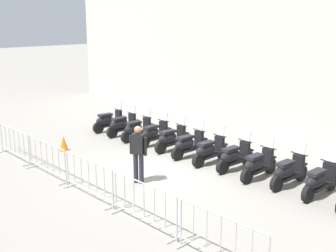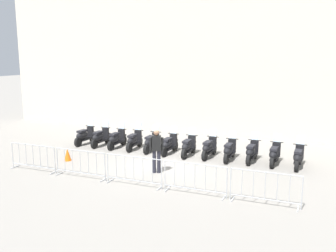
{
  "view_description": "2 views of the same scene",
  "coord_description": "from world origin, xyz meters",
  "px_view_note": "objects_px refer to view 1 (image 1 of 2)",
  "views": [
    {
      "loc": [
        8.9,
        -8.71,
        4.71
      ],
      "look_at": [
        -0.92,
        1.4,
        1.13
      ],
      "focal_mm": 45.22,
      "sensor_mm": 36.0,
      "label": 1
    },
    {
      "loc": [
        5.5,
        -13.86,
        4.55
      ],
      "look_at": [
        -0.62,
        2.32,
        1.26
      ],
      "focal_mm": 39.51,
      "sensor_mm": 36.0,
      "label": 2
    }
  ],
  "objects_px": {
    "motorcycle_4": "(171,139)",
    "barrier_segment_2": "(89,179)",
    "motorcycle_2": "(137,129)",
    "motorcycle_7": "(234,157)",
    "motorcycle_3": "(154,134)",
    "motorcycle_1": "(123,125)",
    "traffic_cone": "(64,143)",
    "motorcycle_5": "(189,145)",
    "motorcycle_6": "(209,151)",
    "motorcycle_10": "(319,181)",
    "motorcycle_8": "(258,165)",
    "barrier_segment_0": "(15,144)",
    "barrier_segment_4": "(221,241)",
    "motorcycle_9": "(288,172)",
    "motorcycle_0": "(109,121)",
    "officer_near_row_end": "(138,151)",
    "barrier_segment_3": "(144,205)",
    "barrier_segment_1": "(47,159)"
  },
  "relations": [
    {
      "from": "motorcycle_6",
      "to": "barrier_segment_0",
      "type": "distance_m",
      "value": 6.7
    },
    {
      "from": "motorcycle_0",
      "to": "barrier_segment_0",
      "type": "relative_size",
      "value": 0.79
    },
    {
      "from": "motorcycle_10",
      "to": "barrier_segment_0",
      "type": "xyz_separation_m",
      "value": [
        -9.01,
        -4.21,
        0.07
      ]
    },
    {
      "from": "motorcycle_5",
      "to": "traffic_cone",
      "type": "xyz_separation_m",
      "value": [
        -3.78,
        -2.64,
        -0.18
      ]
    },
    {
      "from": "barrier_segment_3",
      "to": "barrier_segment_4",
      "type": "distance_m",
      "value": 2.28
    },
    {
      "from": "motorcycle_3",
      "to": "officer_near_row_end",
      "type": "xyz_separation_m",
      "value": [
        2.44,
        -2.99,
        0.53
      ]
    },
    {
      "from": "motorcycle_8",
      "to": "barrier_segment_0",
      "type": "relative_size",
      "value": 0.79
    },
    {
      "from": "motorcycle_9",
      "to": "barrier_segment_1",
      "type": "distance_m",
      "value": 7.23
    },
    {
      "from": "motorcycle_3",
      "to": "motorcycle_1",
      "type": "bearing_deg",
      "value": 178.93
    },
    {
      "from": "motorcycle_2",
      "to": "officer_near_row_end",
      "type": "height_order",
      "value": "officer_near_row_end"
    },
    {
      "from": "motorcycle_5",
      "to": "barrier_segment_2",
      "type": "distance_m",
      "value": 4.46
    },
    {
      "from": "motorcycle_1",
      "to": "motorcycle_4",
      "type": "xyz_separation_m",
      "value": [
        2.87,
        -0.08,
        0.0
      ]
    },
    {
      "from": "motorcycle_1",
      "to": "motorcycle_3",
      "type": "xyz_separation_m",
      "value": [
        1.92,
        -0.04,
        0.0
      ]
    },
    {
      "from": "motorcycle_3",
      "to": "motorcycle_5",
      "type": "bearing_deg",
      "value": -4.84
    },
    {
      "from": "motorcycle_0",
      "to": "barrier_segment_0",
      "type": "bearing_deg",
      "value": -82.91
    },
    {
      "from": "motorcycle_4",
      "to": "motorcycle_9",
      "type": "height_order",
      "value": "same"
    },
    {
      "from": "motorcycle_7",
      "to": "motorcycle_8",
      "type": "xyz_separation_m",
      "value": [
        0.96,
        -0.13,
        0.0
      ]
    },
    {
      "from": "motorcycle_5",
      "to": "barrier_segment_3",
      "type": "bearing_deg",
      "value": -59.98
    },
    {
      "from": "motorcycle_1",
      "to": "barrier_segment_2",
      "type": "relative_size",
      "value": 0.79
    },
    {
      "from": "barrier_segment_2",
      "to": "traffic_cone",
      "type": "distance_m",
      "value": 4.51
    },
    {
      "from": "motorcycle_6",
      "to": "motorcycle_10",
      "type": "distance_m",
      "value": 3.83
    },
    {
      "from": "barrier_segment_1",
      "to": "traffic_cone",
      "type": "height_order",
      "value": "barrier_segment_1"
    },
    {
      "from": "motorcycle_4",
      "to": "motorcycle_9",
      "type": "distance_m",
      "value": 4.78
    },
    {
      "from": "motorcycle_8",
      "to": "officer_near_row_end",
      "type": "bearing_deg",
      "value": -130.68
    },
    {
      "from": "barrier_segment_0",
      "to": "motorcycle_3",
      "type": "bearing_deg",
      "value": 62.56
    },
    {
      "from": "motorcycle_8",
      "to": "traffic_cone",
      "type": "height_order",
      "value": "motorcycle_8"
    },
    {
      "from": "motorcycle_2",
      "to": "motorcycle_10",
      "type": "bearing_deg",
      "value": -1.82
    },
    {
      "from": "motorcycle_4",
      "to": "barrier_segment_2",
      "type": "bearing_deg",
      "value": -74.26
    },
    {
      "from": "motorcycle_7",
      "to": "officer_near_row_end",
      "type": "bearing_deg",
      "value": -115.78
    },
    {
      "from": "barrier_segment_0",
      "to": "barrier_segment_4",
      "type": "bearing_deg",
      "value": -1.88
    },
    {
      "from": "motorcycle_2",
      "to": "motorcycle_9",
      "type": "xyz_separation_m",
      "value": [
        6.7,
        -0.18,
        0.0
      ]
    },
    {
      "from": "motorcycle_4",
      "to": "motorcycle_10",
      "type": "xyz_separation_m",
      "value": [
        5.74,
        -0.21,
        0.0
      ]
    },
    {
      "from": "traffic_cone",
      "to": "barrier_segment_0",
      "type": "bearing_deg",
      "value": -104.65
    },
    {
      "from": "motorcycle_6",
      "to": "barrier_segment_2",
      "type": "xyz_separation_m",
      "value": [
        -0.62,
        -4.4,
        0.07
      ]
    },
    {
      "from": "motorcycle_6",
      "to": "motorcycle_0",
      "type": "bearing_deg",
      "value": 177.19
    },
    {
      "from": "motorcycle_3",
      "to": "motorcycle_10",
      "type": "xyz_separation_m",
      "value": [
        6.69,
        -0.25,
        0.0
      ]
    },
    {
      "from": "barrier_segment_4",
      "to": "traffic_cone",
      "type": "relative_size",
      "value": 3.99
    },
    {
      "from": "motorcycle_1",
      "to": "barrier_segment_0",
      "type": "relative_size",
      "value": 0.79
    },
    {
      "from": "motorcycle_1",
      "to": "motorcycle_5",
      "type": "height_order",
      "value": "same"
    },
    {
      "from": "motorcycle_3",
      "to": "traffic_cone",
      "type": "xyz_separation_m",
      "value": [
        -1.88,
        -2.8,
        -0.18
      ]
    },
    {
      "from": "motorcycle_2",
      "to": "motorcycle_7",
      "type": "distance_m",
      "value": 4.78
    },
    {
      "from": "motorcycle_4",
      "to": "motorcycle_6",
      "type": "bearing_deg",
      "value": -4.89
    },
    {
      "from": "motorcycle_1",
      "to": "barrier_segment_1",
      "type": "distance_m",
      "value": 4.94
    },
    {
      "from": "officer_near_row_end",
      "to": "motorcycle_0",
      "type": "bearing_deg",
      "value": 150.06
    },
    {
      "from": "motorcycle_10",
      "to": "barrier_segment_3",
      "type": "bearing_deg",
      "value": -116.13
    },
    {
      "from": "barrier_segment_0",
      "to": "barrier_segment_4",
      "type": "height_order",
      "value": "same"
    },
    {
      "from": "motorcycle_9",
      "to": "motorcycle_0",
      "type": "bearing_deg",
      "value": 178.26
    },
    {
      "from": "motorcycle_3",
      "to": "motorcycle_6",
      "type": "relative_size",
      "value": 1.0
    },
    {
      "from": "motorcycle_3",
      "to": "traffic_cone",
      "type": "relative_size",
      "value": 3.13
    },
    {
      "from": "motorcycle_9",
      "to": "barrier_segment_3",
      "type": "height_order",
      "value": "motorcycle_9"
    }
  ]
}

